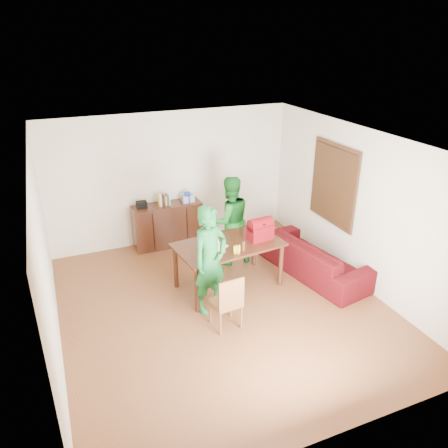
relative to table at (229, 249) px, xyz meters
name	(u,v)px	position (x,y,z in m)	size (l,w,h in m)	color
room	(221,231)	(-0.31, -0.42, 0.59)	(5.20, 5.70, 2.90)	#4D2613
table	(229,249)	(0.00, 0.00, 0.00)	(1.88, 1.20, 0.83)	black
chair	(226,312)	(-0.48, -1.03, -0.46)	(0.44, 0.42, 0.89)	brown
person_near	(210,260)	(-0.52, -0.50, 0.16)	(0.64, 0.42, 1.76)	#166529
person_far	(230,221)	(0.37, 0.82, 0.14)	(0.83, 0.65, 1.72)	#145B1A
laptop	(217,245)	(-0.24, -0.06, 0.15)	(0.39, 0.34, 0.23)	white
bananas	(237,252)	(-0.02, -0.39, 0.14)	(0.16, 0.10, 0.06)	gold
bottle	(243,245)	(0.13, -0.32, 0.20)	(0.06, 0.06, 0.18)	#552413
red_bag	(260,231)	(0.56, -0.06, 0.26)	(0.42, 0.24, 0.31)	maroon
sofa	(314,257)	(1.62, -0.18, -0.40)	(2.24, 0.88, 0.65)	#40080E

